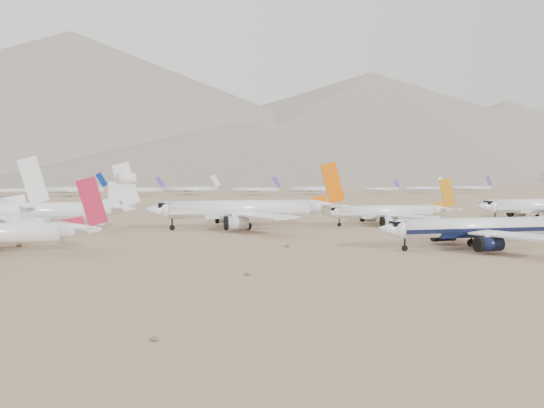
{
  "coord_description": "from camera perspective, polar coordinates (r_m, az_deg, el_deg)",
  "views": [
    {
      "loc": [
        -57.88,
        -92.35,
        14.82
      ],
      "look_at": [
        -24.8,
        53.21,
        7.0
      ],
      "focal_mm": 35.0,
      "sensor_mm": 36.0,
      "label": 1
    }
  ],
  "objects": [
    {
      "name": "main_airliner",
      "position": [
        117.13,
        21.68,
        -2.4
      ],
      "size": [
        43.67,
        42.65,
        15.41
      ],
      "color": "white",
      "rests_on": "ground"
    },
    {
      "name": "mountain_range",
      "position": [
        1753.87,
        -8.65,
        8.71
      ],
      "size": [
        7354.0,
        3024.0,
        470.0
      ],
      "color": "slate",
      "rests_on": "ground"
    },
    {
      "name": "foothills",
      "position": [
        1328.96,
        13.36,
        5.18
      ],
      "size": [
        4637.5,
        1395.0,
        155.0
      ],
      "color": "slate",
      "rests_on": "ground"
    },
    {
      "name": "row2_white_trijet",
      "position": [
        154.32,
        -24.44,
        -0.74
      ],
      "size": [
        53.4,
        52.19,
        18.92
      ],
      "color": "white",
      "rests_on": "ground"
    },
    {
      "name": "row2_orange_tail",
      "position": [
        149.97,
        -2.6,
        -0.61
      ],
      "size": [
        53.82,
        52.65,
        19.2
      ],
      "color": "white",
      "rests_on": "ground"
    },
    {
      "name": "ground",
      "position": [
        109.99,
        19.16,
        -4.91
      ],
      "size": [
        7000.0,
        7000.0,
        0.0
      ],
      "primitive_type": "plane",
      "color": "#82684B",
      "rests_on": "ground"
    },
    {
      "name": "row2_gold_tail",
      "position": [
        163.51,
        12.55,
        -0.84
      ],
      "size": [
        40.86,
        39.96,
        14.55
      ],
      "color": "white",
      "rests_on": "ground"
    },
    {
      "name": "desert_scrub",
      "position": [
        74.66,
        9.18,
        -8.27
      ],
      "size": [
        206.06,
        121.67,
        0.63
      ],
      "color": "brown",
      "rests_on": "ground"
    },
    {
      "name": "distant_storage_row",
      "position": [
        418.59,
        -7.69,
        1.54
      ],
      "size": [
        515.25,
        56.89,
        15.61
      ],
      "color": "silver",
      "rests_on": "ground"
    }
  ]
}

